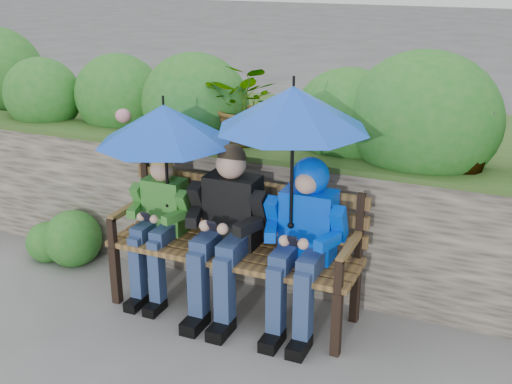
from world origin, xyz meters
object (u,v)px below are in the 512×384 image
at_px(boy_middle, 226,224).
at_px(boy_right, 304,232).
at_px(umbrella_left, 164,124).
at_px(park_bench, 237,239).
at_px(boy_left, 159,219).
at_px(umbrella_right, 293,108).

xyz_separation_m(boy_middle, boy_right, (0.55, 0.02, 0.03)).
distance_m(boy_middle, umbrella_left, 0.80).
bearing_deg(park_bench, umbrella_left, -174.18).
height_order(boy_left, boy_middle, boy_middle).
distance_m(boy_right, umbrella_right, 0.82).
xyz_separation_m(park_bench, umbrella_left, (-0.51, -0.05, 0.78)).
height_order(boy_middle, umbrella_left, umbrella_left).
bearing_deg(umbrella_left, park_bench, 5.82).
distance_m(boy_left, umbrella_right, 1.35).
height_order(boy_middle, umbrella_right, umbrella_right).
xyz_separation_m(umbrella_left, umbrella_right, (0.94, -0.04, 0.20)).
xyz_separation_m(boy_left, umbrella_right, (1.01, -0.02, 0.90)).
bearing_deg(boy_left, boy_middle, -1.51).
distance_m(boy_left, boy_middle, 0.55).
xyz_separation_m(boy_middle, umbrella_left, (-0.47, 0.04, 0.64)).
bearing_deg(park_bench, boy_left, -172.53).
bearing_deg(boy_left, boy_right, 0.11).
relative_size(park_bench, umbrella_right, 1.79).
bearing_deg(boy_left, park_bench, 7.47).
height_order(park_bench, boy_middle, boy_middle).
distance_m(park_bench, umbrella_right, 1.08).
height_order(park_bench, boy_right, boy_right).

